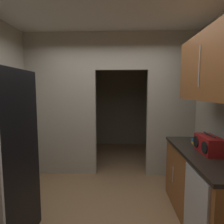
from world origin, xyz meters
TOP-DOWN VIEW (x-y plane):
  - kitchen_overhead_slab at (0.00, 0.46)m, footprint 3.66×7.10m
  - kitchen_partition at (-0.07, 1.55)m, footprint 3.26×0.12m
  - adjoining_room_shell at (0.00, 3.12)m, footprint 3.26×2.26m
  - lower_cabinet_run at (1.29, 0.09)m, footprint 0.68×1.61m
  - dishwasher at (0.96, -0.36)m, footprint 0.02×0.56m
  - upper_cabinet_counterside at (1.29, 0.09)m, footprint 0.36×1.45m
  - boombox at (1.25, 0.08)m, footprint 0.21×0.41m
  - book_stack at (1.27, 0.46)m, footprint 0.14×0.14m

SIDE VIEW (x-z plane):
  - dishwasher at x=0.96m, z-range 0.00..0.86m
  - lower_cabinet_run at x=1.29m, z-range 0.00..0.92m
  - book_stack at x=1.27m, z-range 0.92..0.99m
  - boombox at x=1.25m, z-range 0.91..1.14m
  - adjoining_room_shell at x=0.00m, z-range 0.00..2.74m
  - kitchen_partition at x=-0.07m, z-range 0.10..2.85m
  - upper_cabinet_counterside at x=1.29m, z-range 1.54..2.33m
  - kitchen_overhead_slab at x=0.00m, z-range 2.74..2.80m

